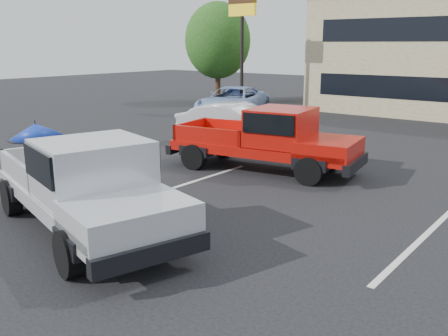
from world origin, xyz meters
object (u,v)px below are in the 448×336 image
at_px(tree_left, 218,41).
at_px(silver_pickup, 88,182).
at_px(motel_sign, 242,21).
at_px(red_pickup, 275,137).
at_px(silver_sedan, 238,125).
at_px(blue_suv, 233,102).

distance_m(tree_left, silver_pickup, 22.45).
height_order(motel_sign, tree_left, tree_left).
bearing_deg(red_pickup, silver_sedan, 133.41).
xyz_separation_m(silver_sedan, blue_suv, (-4.62, 5.76, -0.01)).
xyz_separation_m(silver_pickup, blue_suv, (-7.55, 14.35, -0.31)).
relative_size(tree_left, silver_pickup, 1.00).
distance_m(motel_sign, blue_suv, 4.18).
bearing_deg(blue_suv, motel_sign, 92.50).
bearing_deg(blue_suv, tree_left, 119.08).
distance_m(motel_sign, tree_left, 5.08).
distance_m(motel_sign, silver_sedan, 9.62).
relative_size(red_pickup, silver_sedan, 1.26).
bearing_deg(blue_suv, red_pickup, -62.96).
height_order(silver_sedan, blue_suv, silver_sedan).
xyz_separation_m(tree_left, blue_suv, (4.48, -4.41, -2.99)).
distance_m(red_pickup, blue_suv, 11.07).
bearing_deg(tree_left, motel_sign, -36.87).
bearing_deg(silver_sedan, red_pickup, -131.78).
height_order(motel_sign, red_pickup, motel_sign).
relative_size(motel_sign, tree_left, 1.00).
height_order(tree_left, red_pickup, tree_left).
height_order(red_pickup, blue_suv, red_pickup).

